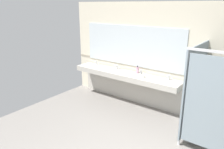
# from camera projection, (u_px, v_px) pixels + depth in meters

# --- Properties ---
(wall_back) EXTENTS (7.71, 0.12, 2.69)m
(wall_back) POSITION_uv_depth(u_px,v_px,m) (206.00, 64.00, 4.92)
(wall_back) COLOR beige
(wall_back) RESTS_ON ground_plane
(wall_back_tile_band) EXTENTS (7.71, 0.01, 0.06)m
(wall_back_tile_band) POSITION_uv_depth(u_px,v_px,m) (204.00, 77.00, 4.96)
(wall_back_tile_band) COLOR #9E937F
(wall_back_tile_band) RESTS_ON wall_back
(vanity_counter) EXTENTS (3.09, 0.55, 0.98)m
(vanity_counter) POSITION_uv_depth(u_px,v_px,m) (127.00, 80.00, 6.04)
(vanity_counter) COLOR #B2ADA3
(vanity_counter) RESTS_ON ground_plane
(mirror_panel) EXTENTS (2.99, 0.02, 1.07)m
(mirror_panel) POSITION_uv_depth(u_px,v_px,m) (131.00, 46.00, 5.91)
(mirror_panel) COLOR silver
(mirror_panel) RESTS_ON wall_back
(soap_dispenser) EXTENTS (0.07, 0.07, 0.20)m
(soap_dispenser) POSITION_uv_depth(u_px,v_px,m) (137.00, 70.00, 5.84)
(soap_dispenser) COLOR #D899B2
(soap_dispenser) RESTS_ON vanity_counter
(paper_cup) EXTENTS (0.07, 0.07, 0.10)m
(paper_cup) POSITION_uv_depth(u_px,v_px,m) (143.00, 76.00, 5.47)
(paper_cup) COLOR white
(paper_cup) RESTS_ON vanity_counter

